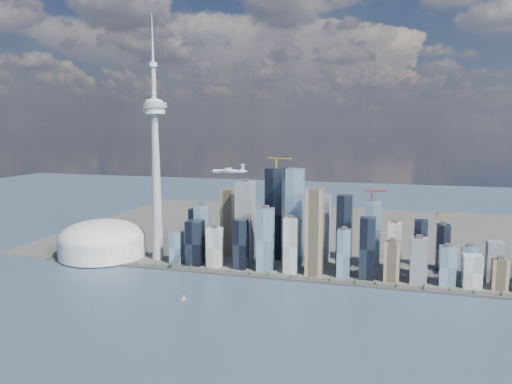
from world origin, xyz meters
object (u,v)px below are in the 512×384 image
(airplane, at_px, (229,171))
(sailboat_west, at_px, (184,298))
(dome_stadium, at_px, (102,241))
(needle_tower, at_px, (156,159))

(airplane, xyz_separation_m, sailboat_west, (-61.44, -76.21, -224.53))
(sailboat_west, bearing_deg, dome_stadium, 123.43)
(dome_stadium, relative_size, sailboat_west, 19.55)
(dome_stadium, distance_m, sailboat_west, 377.38)
(dome_stadium, height_order, airplane, airplane)
(airplane, bearing_deg, dome_stadium, 149.78)
(dome_stadium, height_order, sailboat_west, dome_stadium)
(needle_tower, xyz_separation_m, sailboat_west, (165.52, -228.55, -232.56))
(needle_tower, bearing_deg, dome_stadium, -175.91)
(needle_tower, height_order, dome_stadium, needle_tower)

